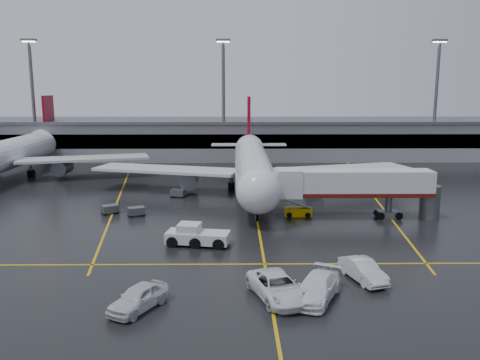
{
  "coord_description": "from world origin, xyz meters",
  "views": [
    {
      "loc": [
        -2.7,
        -64.94,
        15.74
      ],
      "look_at": [
        -2.0,
        -2.0,
        4.0
      ],
      "focal_mm": 37.51,
      "sensor_mm": 36.0,
      "label": 1
    }
  ],
  "objects": [
    {
      "name": "service_van_d",
      "position": [
        -9.61,
        -31.18,
        0.89
      ],
      "size": [
        4.38,
        5.6,
        1.78
      ],
      "primitive_type": "imported",
      "rotation": [
        0.0,
        0.0,
        -0.5
      ],
      "color": "silver",
      "rests_on": "ground"
    },
    {
      "name": "apron_line_centre",
      "position": [
        0.0,
        0.0,
        0.01
      ],
      "size": [
        0.25,
        90.0,
        0.02
      ],
      "primitive_type": "cube",
      "color": "gold",
      "rests_on": "ground"
    },
    {
      "name": "light_mast_left",
      "position": [
        -45.0,
        42.0,
        14.47
      ],
      "size": [
        3.0,
        1.2,
        25.45
      ],
      "color": "#595B60",
      "rests_on": "ground"
    },
    {
      "name": "pushback_tractor",
      "position": [
        -6.58,
        -16.26,
        0.9
      ],
      "size": [
        6.65,
        3.66,
        2.26
      ],
      "color": "silver",
      "rests_on": "ground"
    },
    {
      "name": "service_van_c",
      "position": [
        7.88,
        -25.88,
        0.87
      ],
      "size": [
        3.34,
        5.6,
        1.74
      ],
      "primitive_type": "imported",
      "rotation": [
        0.0,
        0.0,
        0.3
      ],
      "color": "silver",
      "rests_on": "ground"
    },
    {
      "name": "second_airliner",
      "position": [
        -42.0,
        21.7,
        4.21
      ],
      "size": [
        48.8,
        45.6,
        14.1
      ],
      "color": "silver",
      "rests_on": "ground"
    },
    {
      "name": "baggage_cart_a",
      "position": [
        -14.88,
        -4.64,
        0.63
      ],
      "size": [
        2.34,
        1.96,
        1.12
      ],
      "color": "#595B60",
      "rests_on": "ground"
    },
    {
      "name": "light_mast_right",
      "position": [
        40.0,
        42.0,
        14.47
      ],
      "size": [
        3.0,
        1.2,
        25.45
      ],
      "color": "#595B60",
      "rests_on": "ground"
    },
    {
      "name": "apron_line_right",
      "position": [
        18.0,
        10.0,
        0.01
      ],
      "size": [
        7.57,
        69.64,
        0.02
      ],
      "primitive_type": "cube",
      "rotation": [
        0.0,
        0.0,
        -0.1
      ],
      "color": "gold",
      "rests_on": "ground"
    },
    {
      "name": "belt_loader",
      "position": [
        5.18,
        -4.85,
        0.53
      ],
      "size": [
        3.46,
        1.79,
        2.13
      ],
      "color": "#DDAB00",
      "rests_on": "ground"
    },
    {
      "name": "jet_bridge",
      "position": [
        11.87,
        -6.0,
        3.93
      ],
      "size": [
        19.9,
        3.4,
        6.05
      ],
      "color": "silver",
      "rests_on": "ground"
    },
    {
      "name": "service_van_b",
      "position": [
        3.45,
        -29.59,
        0.92
      ],
      "size": [
        5.06,
        6.81,
        1.83
      ],
      "primitive_type": "imported",
      "rotation": [
        0.0,
        0.0,
        -0.45
      ],
      "color": "white",
      "rests_on": "ground"
    },
    {
      "name": "main_airliner",
      "position": [
        0.0,
        9.7,
        4.21
      ],
      "size": [
        48.8,
        45.6,
        14.1
      ],
      "color": "silver",
      "rests_on": "ground"
    },
    {
      "name": "ground",
      "position": [
        0.0,
        0.0,
        0.0
      ],
      "size": [
        220.0,
        220.0,
        0.0
      ],
      "primitive_type": "plane",
      "color": "black",
      "rests_on": "ground"
    },
    {
      "name": "apron_line_left",
      "position": [
        -20.0,
        10.0,
        0.01
      ],
      "size": [
        9.99,
        69.35,
        0.02
      ],
      "primitive_type": "cube",
      "rotation": [
        0.0,
        0.0,
        0.14
      ],
      "color": "gold",
      "rests_on": "ground"
    },
    {
      "name": "baggage_cart_b",
      "position": [
        -18.38,
        -3.51,
        0.63
      ],
      "size": [
        2.39,
        2.16,
        1.12
      ],
      "color": "#595B60",
      "rests_on": "ground"
    },
    {
      "name": "terminal",
      "position": [
        0.0,
        47.93,
        4.32
      ],
      "size": [
        122.0,
        19.0,
        8.6
      ],
      "color": "gray",
      "rests_on": "ground"
    },
    {
      "name": "apron_line_stop",
      "position": [
        0.0,
        -22.0,
        0.01
      ],
      "size": [
        60.0,
        0.25,
        0.02
      ],
      "primitive_type": "cube",
      "color": "gold",
      "rests_on": "ground"
    },
    {
      "name": "light_mast_mid",
      "position": [
        -5.0,
        42.0,
        14.47
      ],
      "size": [
        3.0,
        1.2,
        25.45
      ],
      "color": "#595B60",
      "rests_on": "ground"
    },
    {
      "name": "baggage_cart_c",
      "position": [
        -10.96,
        6.15,
        0.63
      ],
      "size": [
        2.21,
        1.65,
        1.12
      ],
      "color": "#595B60",
      "rests_on": "ground"
    },
    {
      "name": "service_van_a",
      "position": [
        0.52,
        -29.47,
        0.93
      ],
      "size": [
        4.97,
        7.3,
        1.86
      ],
      "primitive_type": "imported",
      "rotation": [
        0.0,
        0.0,
        0.31
      ],
      "color": "white",
      "rests_on": "ground"
    }
  ]
}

